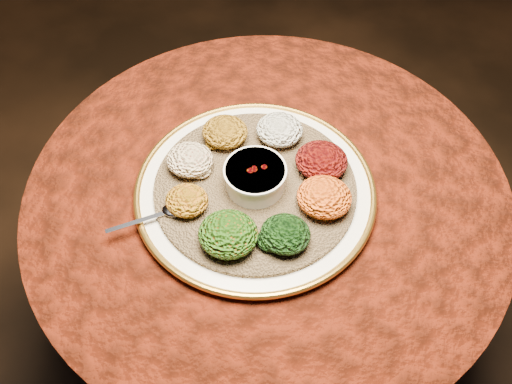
# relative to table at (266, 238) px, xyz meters

# --- Properties ---
(table) EXTENTS (0.96, 0.96, 0.73)m
(table) POSITION_rel_table_xyz_m (0.00, 0.00, 0.00)
(table) COLOR black
(table) RESTS_ON ground
(platter) EXTENTS (0.60, 0.60, 0.02)m
(platter) POSITION_rel_table_xyz_m (-0.02, -0.02, 0.19)
(platter) COLOR silver
(platter) RESTS_ON table
(injera) EXTENTS (0.52, 0.52, 0.01)m
(injera) POSITION_rel_table_xyz_m (-0.02, -0.02, 0.20)
(injera) COLOR olive
(injera) RESTS_ON platter
(stew_bowl) EXTENTS (0.12, 0.12, 0.05)m
(stew_bowl) POSITION_rel_table_xyz_m (-0.02, -0.02, 0.24)
(stew_bowl) COLOR silver
(stew_bowl) RESTS_ON injera
(spoon) EXTENTS (0.12, 0.09, 0.01)m
(spoon) POSITION_rel_table_xyz_m (-0.16, -0.12, 0.21)
(spoon) COLOR silver
(spoon) RESTS_ON injera
(portion_ayib) EXTENTS (0.10, 0.09, 0.05)m
(portion_ayib) POSITION_rel_table_xyz_m (-0.00, 0.11, 0.23)
(portion_ayib) COLOR beige
(portion_ayib) RESTS_ON injera
(portion_kitfo) EXTENTS (0.10, 0.10, 0.05)m
(portion_kitfo) POSITION_rel_table_xyz_m (0.09, 0.05, 0.23)
(portion_kitfo) COLOR black
(portion_kitfo) RESTS_ON injera
(portion_tikil) EXTENTS (0.10, 0.10, 0.05)m
(portion_tikil) POSITION_rel_table_xyz_m (0.11, -0.03, 0.23)
(portion_tikil) COLOR #A95B0E
(portion_tikil) RESTS_ON injera
(portion_gomen) EXTENTS (0.09, 0.09, 0.04)m
(portion_gomen) POSITION_rel_table_xyz_m (0.06, -0.13, 0.23)
(portion_gomen) COLOR black
(portion_gomen) RESTS_ON injera
(portion_mixveg) EXTENTS (0.11, 0.10, 0.05)m
(portion_mixveg) POSITION_rel_table_xyz_m (-0.04, -0.15, 0.23)
(portion_mixveg) COLOR #AF360B
(portion_mixveg) RESTS_ON injera
(portion_kik) EXTENTS (0.08, 0.08, 0.04)m
(portion_kik) POSITION_rel_table_xyz_m (-0.13, -0.10, 0.23)
(portion_kik) COLOR #AA5B0F
(portion_kik) RESTS_ON injera
(portion_timatim) EXTENTS (0.09, 0.09, 0.04)m
(portion_timatim) POSITION_rel_table_xyz_m (-0.16, -0.00, 0.23)
(portion_timatim) COLOR maroon
(portion_timatim) RESTS_ON injera
(portion_shiro) EXTENTS (0.09, 0.09, 0.04)m
(portion_shiro) POSITION_rel_table_xyz_m (-0.11, 0.08, 0.23)
(portion_shiro) COLOR #8E5F11
(portion_shiro) RESTS_ON injera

